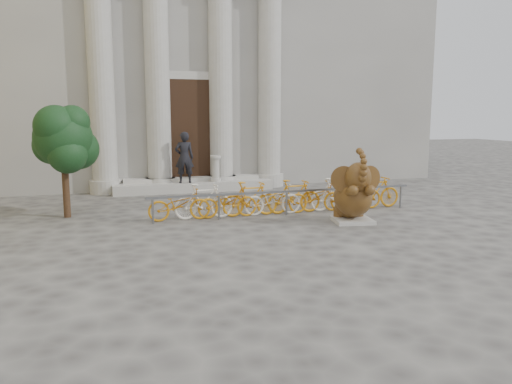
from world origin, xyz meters
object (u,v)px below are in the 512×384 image
object	(u,v)px
elephant_statue	(354,196)
pedestrian	(184,158)
tree	(64,140)
bike_rack	(283,197)

from	to	relation	value
elephant_statue	pedestrian	world-z (taller)	pedestrian
tree	elephant_statue	bearing A→B (deg)	-22.86
elephant_statue	tree	distance (m)	8.10
bike_rack	elephant_statue	bearing A→B (deg)	-51.18
pedestrian	bike_rack	bearing A→B (deg)	117.67
elephant_statue	pedestrian	size ratio (longest dim) A/B	1.07
elephant_statue	pedestrian	bearing A→B (deg)	127.60
bike_rack	pedestrian	xyz separation A→B (m)	(-2.05, 4.89, 0.81)
bike_rack	pedestrian	world-z (taller)	pedestrian
elephant_statue	bike_rack	distance (m)	2.20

